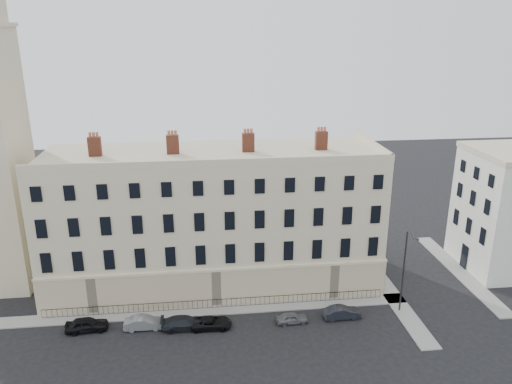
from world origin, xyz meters
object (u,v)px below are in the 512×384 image
car_c (184,323)px  car_e (292,318)px  car_f (342,312)px  streetlamp (404,268)px  car_a (87,325)px  car_b (144,323)px  car_d (211,323)px

car_c → car_e: 10.56m
car_c → car_e: size_ratio=1.40×
car_e → car_f: car_f is taller
car_f → streetlamp: bearing=-88.2°
car_a → car_b: size_ratio=1.04×
car_c → car_a: bearing=84.7°
car_a → streetlamp: streetlamp is taller
car_c → streetlamp: size_ratio=0.50×
car_e → streetlamp: streetlamp is taller
car_a → car_f: (24.93, -0.69, -0.05)m
car_f → car_a: bearing=86.1°
car_f → streetlamp: streetlamp is taller
car_b → car_e: size_ratio=1.22×
car_c → streetlamp: streetlamp is taller
streetlamp → car_f: bearing=-161.8°
car_b → streetlamp: (25.79, 0.01, 4.30)m
car_a → streetlamp: bearing=-95.0°
streetlamp → car_c: bearing=-164.7°
car_c → car_d: car_c is taller
car_d → car_f: car_f is taller
car_d → car_f: 13.09m
car_c → car_d: 2.59m
car_f → car_e: bearing=90.5°
car_a → streetlamp: 31.52m
car_e → car_a: bearing=84.8°
car_a → car_d: (11.84, -0.89, -0.12)m
car_b → car_e: car_b is taller
car_b → car_f: bearing=-91.3°
car_b → streetlamp: 26.14m
car_b → streetlamp: bearing=-89.9°
car_c → streetlamp: (21.97, 0.49, 4.29)m
car_b → car_c: car_c is taller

